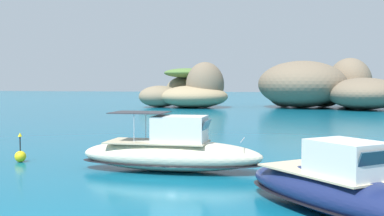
{
  "coord_description": "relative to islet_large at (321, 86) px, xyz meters",
  "views": [
    {
      "loc": [
        7.5,
        -9.05,
        3.92
      ],
      "look_at": [
        0.46,
        19.38,
        2.37
      ],
      "focal_mm": 43.63,
      "sensor_mm": 36.0,
      "label": 1
    }
  ],
  "objects": [
    {
      "name": "islet_large",
      "position": [
        0.0,
        0.0,
        0.0
      ],
      "size": [
        22.85,
        20.81,
        8.19
      ],
      "color": "#756651",
      "rests_on": "ground"
    },
    {
      "name": "motorboat_cream",
      "position": [
        -7.98,
        -57.99,
        -2.63
      ],
      "size": [
        8.48,
        2.84,
        2.63
      ],
      "color": "beige",
      "rests_on": "ground"
    },
    {
      "name": "islet_small",
      "position": [
        -20.94,
        -3.34,
        -0.81
      ],
      "size": [
        15.97,
        15.07,
        7.34
      ],
      "color": "#84755B",
      "rests_on": "ground"
    },
    {
      "name": "motorboat_navy",
      "position": [
        -1.21,
        -63.45,
        -2.71
      ],
      "size": [
        6.88,
        7.12,
        2.25
      ],
      "color": "navy",
      "rests_on": "ground"
    },
    {
      "name": "channel_buoy",
      "position": [
        -15.95,
        -57.58,
        -3.13
      ],
      "size": [
        0.56,
        0.56,
        1.48
      ],
      "color": "yellow",
      "rests_on": "ground"
    }
  ]
}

